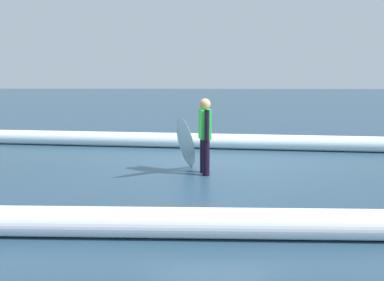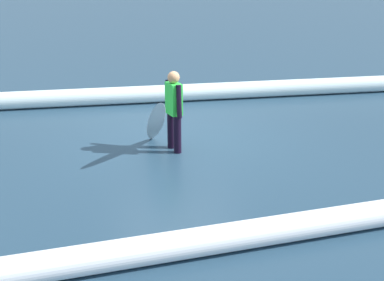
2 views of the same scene
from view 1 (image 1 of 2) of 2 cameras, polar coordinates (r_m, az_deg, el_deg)
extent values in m
plane|color=#264156|center=(9.14, 3.08, -3.64)|extent=(185.16, 185.16, 0.00)
cylinder|color=black|center=(8.32, 1.90, -2.32)|extent=(0.14, 0.14, 0.71)
cylinder|color=black|center=(8.59, 1.54, -1.99)|extent=(0.14, 0.14, 0.71)
cube|color=#2DD83F|center=(8.36, 1.74, 2.20)|extent=(0.27, 0.38, 0.58)
sphere|color=tan|center=(8.33, 1.75, 4.90)|extent=(0.22, 0.22, 0.22)
cylinder|color=black|center=(8.15, 2.02, 2.05)|extent=(0.09, 0.16, 0.60)
cylinder|color=black|center=(8.57, 1.46, 2.34)|extent=(0.09, 0.25, 0.60)
ellipsoid|color=white|center=(8.35, -0.76, -0.54)|extent=(0.38, 1.64, 1.24)
ellipsoid|color=blue|center=(8.35, -0.76, -0.52)|extent=(0.17, 1.31, 1.01)
cylinder|color=white|center=(11.62, 7.63, -0.18)|extent=(15.86, 1.50, 0.41)
cylinder|color=white|center=(5.11, -1.76, -10.95)|extent=(19.56, 1.25, 0.36)
camera|label=2|loc=(2.88, -105.15, 35.81)|focal=48.49mm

